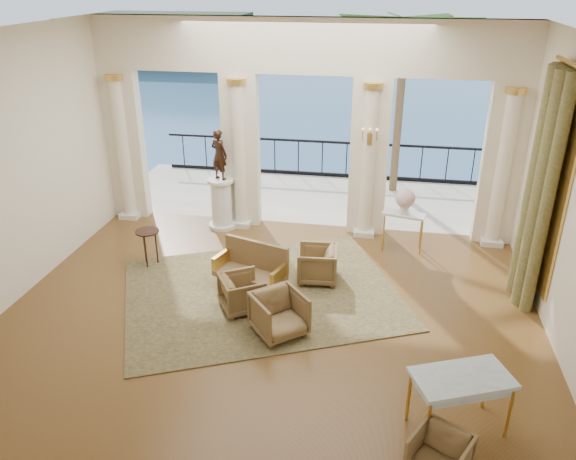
% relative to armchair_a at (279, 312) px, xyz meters
% --- Properties ---
extents(floor, '(9.00, 9.00, 0.00)m').
position_rel_armchair_a_xyz_m(floor, '(-0.26, 0.36, -0.39)').
color(floor, '#442C11').
rests_on(floor, ground).
extents(room_walls, '(9.00, 9.00, 9.00)m').
position_rel_armchair_a_xyz_m(room_walls, '(-0.26, -0.76, 2.49)').
color(room_walls, white).
rests_on(room_walls, ground).
extents(arcade, '(9.00, 0.56, 4.50)m').
position_rel_armchair_a_xyz_m(arcade, '(-0.26, 4.18, 2.20)').
color(arcade, '#EFE1C2').
rests_on(arcade, ground).
extents(terrace, '(10.00, 3.60, 0.10)m').
position_rel_armchair_a_xyz_m(terrace, '(-0.26, 6.16, -0.44)').
color(terrace, '#A39C85').
rests_on(terrace, ground).
extents(balustrade, '(9.00, 0.06, 1.03)m').
position_rel_armchair_a_xyz_m(balustrade, '(-0.26, 7.76, 0.02)').
color(balustrade, black).
rests_on(balustrade, terrace).
extents(palm_tree, '(2.00, 2.00, 4.50)m').
position_rel_armchair_a_xyz_m(palm_tree, '(1.74, 6.96, 3.70)').
color(palm_tree, '#4C3823').
rests_on(palm_tree, terrace).
extents(headland, '(22.00, 18.00, 6.00)m').
position_rel_armchair_a_xyz_m(headland, '(-30.26, 70.36, -3.39)').
color(headland, black).
rests_on(headland, sea).
extents(sea, '(160.00, 160.00, 0.00)m').
position_rel_armchair_a_xyz_m(sea, '(-0.26, 60.36, -6.39)').
color(sea, '#306291').
rests_on(sea, ground).
extents(curtain, '(0.33, 1.40, 4.09)m').
position_rel_armchair_a_xyz_m(curtain, '(4.02, 1.86, 1.63)').
color(curtain, brown).
rests_on(curtain, ground).
extents(window_frame, '(0.04, 1.60, 3.40)m').
position_rel_armchair_a_xyz_m(window_frame, '(4.21, 1.86, 1.71)').
color(window_frame, gold).
rests_on(window_frame, room_walls).
extents(wall_sconce, '(0.30, 0.11, 0.33)m').
position_rel_armchair_a_xyz_m(wall_sconce, '(1.14, 3.87, 1.84)').
color(wall_sconce, gold).
rests_on(wall_sconce, arcade).
extents(rug, '(5.88, 5.35, 0.02)m').
position_rel_armchair_a_xyz_m(rug, '(-0.55, 1.16, -0.38)').
color(rug, '#34371C').
rests_on(rug, ground).
extents(armchair_a, '(1.03, 1.02, 0.77)m').
position_rel_armchair_a_xyz_m(armchair_a, '(0.00, 0.00, 0.00)').
color(armchair_a, '#4A3620').
rests_on(armchair_a, ground).
extents(armchair_b, '(0.80, 0.79, 0.63)m').
position_rel_armchair_a_xyz_m(armchair_b, '(2.33, -2.44, -0.07)').
color(armchair_b, '#4A3620').
rests_on(armchair_b, ground).
extents(armchair_c, '(0.72, 0.76, 0.73)m').
position_rel_armchair_a_xyz_m(armchair_c, '(0.37, 1.81, -0.02)').
color(armchair_c, '#4A3620').
rests_on(armchair_c, ground).
extents(armchair_d, '(0.90, 0.91, 0.70)m').
position_rel_armchair_a_xyz_m(armchair_d, '(-0.76, 0.59, -0.04)').
color(armchair_d, '#4A3620').
rests_on(armchair_d, ground).
extents(settee, '(1.42, 0.94, 0.87)m').
position_rel_armchair_a_xyz_m(settee, '(-0.76, 1.35, 0.04)').
color(settee, '#4A3620').
rests_on(settee, ground).
extents(game_table, '(1.35, 1.06, 0.82)m').
position_rel_armchair_a_xyz_m(game_table, '(2.59, -1.64, 0.35)').
color(game_table, '#A7C2D7').
rests_on(game_table, ground).
extents(pedestal, '(0.63, 0.63, 1.15)m').
position_rel_armchair_a_xyz_m(pedestal, '(-2.06, 3.86, 0.17)').
color(pedestal, silver).
rests_on(pedestal, ground).
extents(statue, '(0.48, 0.41, 1.11)m').
position_rel_armchair_a_xyz_m(statue, '(-2.06, 3.86, 1.32)').
color(statue, '#301E15').
rests_on(statue, pedestal).
extents(console_table, '(0.91, 0.52, 0.81)m').
position_rel_armchair_a_xyz_m(console_table, '(1.94, 3.41, 0.29)').
color(console_table, silver).
rests_on(console_table, ground).
extents(urn, '(0.40, 0.40, 0.53)m').
position_rel_armchair_a_xyz_m(urn, '(1.94, 3.41, 0.73)').
color(urn, white).
rests_on(urn, console_table).
extents(side_table, '(0.46, 0.46, 0.74)m').
position_rel_armchair_a_xyz_m(side_table, '(-2.96, 1.84, 0.25)').
color(side_table, black).
rests_on(side_table, ground).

